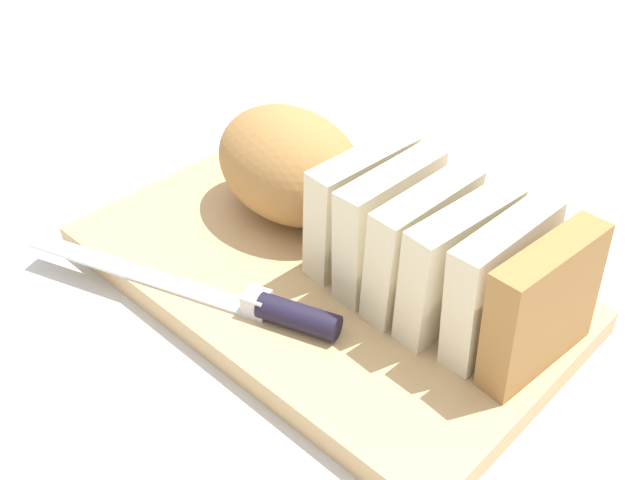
% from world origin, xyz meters
% --- Properties ---
extents(ground_plane, '(3.00, 3.00, 0.00)m').
position_xyz_m(ground_plane, '(0.00, 0.00, 0.00)').
color(ground_plane, beige).
extents(cutting_board, '(0.44, 0.27, 0.02)m').
position_xyz_m(cutting_board, '(0.00, 0.00, 0.01)').
color(cutting_board, tan).
rests_on(cutting_board, ground_plane).
extents(bread_loaf, '(0.38, 0.14, 0.11)m').
position_xyz_m(bread_loaf, '(0.01, 0.04, 0.08)').
color(bread_loaf, '#A8753D').
rests_on(bread_loaf, cutting_board).
extents(bread_knife, '(0.29, 0.11, 0.02)m').
position_xyz_m(bread_knife, '(-0.00, -0.08, 0.03)').
color(bread_knife, silver).
rests_on(bread_knife, cutting_board).
extents(crumb_near_knife, '(0.01, 0.01, 0.01)m').
position_xyz_m(crumb_near_knife, '(0.04, 0.03, 0.03)').
color(crumb_near_knife, tan).
rests_on(crumb_near_knife, cutting_board).
extents(crumb_near_loaf, '(0.01, 0.01, 0.01)m').
position_xyz_m(crumb_near_loaf, '(-0.03, 0.04, 0.03)').
color(crumb_near_loaf, tan).
rests_on(crumb_near_loaf, cutting_board).
extents(crumb_stray_left, '(0.00, 0.00, 0.00)m').
position_xyz_m(crumb_stray_left, '(0.08, 0.00, 0.03)').
color(crumb_stray_left, tan).
rests_on(crumb_stray_left, cutting_board).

